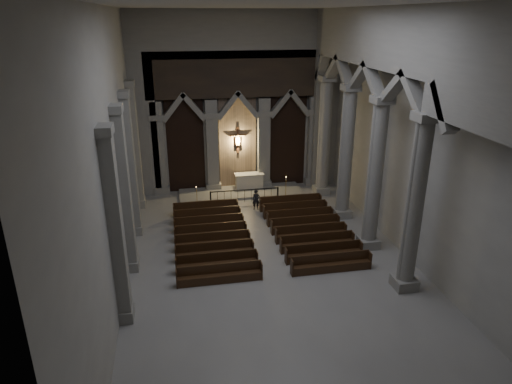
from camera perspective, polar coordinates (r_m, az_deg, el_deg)
room at (r=19.70m, az=2.57°, el=9.54°), size 24.00×24.10×12.00m
sanctuary_wall at (r=31.04m, az=-2.33°, el=11.98°), size 14.00×0.77×12.00m
right_arcade at (r=22.72m, az=15.70°, el=10.93°), size 1.00×24.00×12.00m
left_pilasters at (r=23.69m, az=-15.69°, el=1.50°), size 0.60×13.00×8.03m
sanctuary_step at (r=31.86m, az=-1.92°, el=0.02°), size 8.50×2.60×0.15m
altar at (r=32.28m, az=-0.86°, el=1.45°), size 2.05×0.82×1.04m
altar_rail at (r=30.12m, az=-1.44°, el=-0.20°), size 4.59×0.09×0.90m
candle_stand_left at (r=30.15m, az=-7.38°, el=-0.89°), size 0.20×0.20×1.21m
candle_stand_right at (r=30.96m, az=3.73°, el=0.02°), size 0.26×0.26×1.53m
pews at (r=25.24m, az=0.59°, el=-5.37°), size 9.38×8.20×0.89m
worshipper at (r=28.93m, az=0.02°, el=-0.98°), size 0.52×0.38×1.32m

